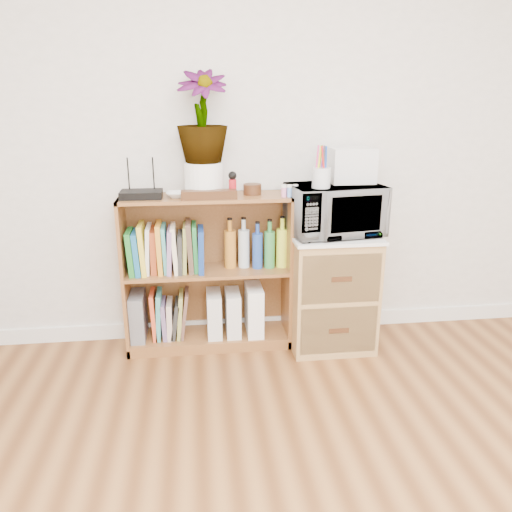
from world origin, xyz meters
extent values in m
cube|color=white|center=(0.00, 2.24, 0.05)|extent=(4.00, 0.02, 0.10)
cube|color=brown|center=(-0.35, 2.10, 0.47)|extent=(1.00, 0.30, 0.95)
cube|color=#9E7542|center=(0.40, 2.02, 0.35)|extent=(0.50, 0.45, 0.70)
imported|color=silver|center=(0.40, 2.02, 0.87)|extent=(0.58, 0.43, 0.29)
cylinder|color=silver|center=(0.29, 1.93, 1.07)|extent=(0.10, 0.10, 0.11)
cube|color=silver|center=(0.51, 2.10, 1.11)|extent=(0.26, 0.21, 0.20)
cube|color=black|center=(-0.71, 2.08, 0.97)|extent=(0.23, 0.16, 0.04)
imported|color=silver|center=(-0.51, 2.07, 0.97)|extent=(0.13, 0.13, 0.03)
cylinder|color=white|center=(-0.35, 2.12, 1.05)|extent=(0.22, 0.22, 0.19)
imported|color=#2C6F2D|center=(-0.35, 2.12, 1.39)|extent=(0.28, 0.28, 0.51)
cube|color=#331B0D|center=(-0.33, 2.00, 0.97)|extent=(0.31, 0.08, 0.05)
cylinder|color=red|center=(-0.19, 2.06, 1.00)|extent=(0.04, 0.04, 0.10)
cylinder|color=#3A1E0F|center=(-0.07, 2.11, 0.98)|extent=(0.11, 0.11, 0.06)
cube|color=pink|center=(0.13, 2.01, 0.98)|extent=(0.12, 0.04, 0.06)
cube|color=slate|center=(-0.78, 2.10, 0.21)|extent=(0.09, 0.23, 0.29)
cube|color=silver|center=(-0.32, 2.09, 0.21)|extent=(0.09, 0.22, 0.28)
cube|color=silver|center=(-0.20, 2.09, 0.21)|extent=(0.09, 0.22, 0.28)
cube|color=white|center=(-0.07, 2.09, 0.22)|extent=(0.10, 0.25, 0.31)
cube|color=#217E2B|center=(-0.79, 2.10, 0.63)|extent=(0.04, 0.20, 0.26)
cube|color=#185F94|center=(-0.76, 2.10, 0.63)|extent=(0.04, 0.20, 0.26)
cube|color=yellow|center=(-0.73, 2.10, 0.65)|extent=(0.04, 0.20, 0.30)
cube|color=silver|center=(-0.70, 2.10, 0.64)|extent=(0.04, 0.20, 0.28)
cube|color=#9F3E1B|center=(-0.66, 2.10, 0.63)|extent=(0.04, 0.20, 0.26)
cube|color=orange|center=(-0.63, 2.10, 0.65)|extent=(0.03, 0.20, 0.30)
cube|color=teal|center=(-0.60, 2.10, 0.64)|extent=(0.03, 0.20, 0.28)
cube|color=#8E699E|center=(-0.57, 2.10, 0.63)|extent=(0.04, 0.20, 0.27)
cube|color=#FFEBC6|center=(-0.54, 2.10, 0.64)|extent=(0.04, 0.20, 0.28)
cube|color=#2B2B2B|center=(-0.51, 2.10, 0.62)|extent=(0.03, 0.20, 0.23)
cube|color=#919645|center=(-0.48, 2.10, 0.64)|extent=(0.04, 0.20, 0.28)
cube|color=#4F3B2D|center=(-0.45, 2.10, 0.65)|extent=(0.04, 0.20, 0.30)
cube|color=#22823B|center=(-0.42, 2.10, 0.64)|extent=(0.03, 0.20, 0.28)
cube|color=navy|center=(-0.39, 2.10, 0.63)|extent=(0.04, 0.20, 0.26)
cylinder|color=#BB7423|center=(-0.21, 2.10, 0.65)|extent=(0.07, 0.07, 0.30)
cylinder|color=silver|center=(-0.13, 2.10, 0.65)|extent=(0.07, 0.07, 0.30)
cylinder|color=#2349A6|center=(-0.05, 2.10, 0.64)|extent=(0.06, 0.06, 0.28)
cylinder|color=#338E43|center=(0.03, 2.10, 0.64)|extent=(0.07, 0.07, 0.29)
cylinder|color=#D8EC37|center=(0.11, 2.10, 0.65)|extent=(0.07, 0.07, 0.31)
cylinder|color=silver|center=(0.19, 2.10, 0.64)|extent=(0.06, 0.06, 0.27)
cube|color=#E84E29|center=(-0.69, 2.10, 0.22)|extent=(0.04, 0.19, 0.30)
cube|color=teal|center=(-0.66, 2.10, 0.22)|extent=(0.04, 0.19, 0.30)
cube|color=slate|center=(-0.63, 2.10, 0.19)|extent=(0.04, 0.19, 0.23)
cube|color=beige|center=(-0.59, 2.10, 0.18)|extent=(0.04, 0.19, 0.23)
cube|color=#272727|center=(-0.56, 2.10, 0.18)|extent=(0.06, 0.19, 0.23)
cube|color=#969946|center=(-0.53, 2.10, 0.21)|extent=(0.05, 0.19, 0.28)
cube|color=brown|center=(-0.50, 2.10, 0.22)|extent=(0.06, 0.19, 0.29)
camera|label=1|loc=(-0.41, -0.78, 1.50)|focal=35.00mm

